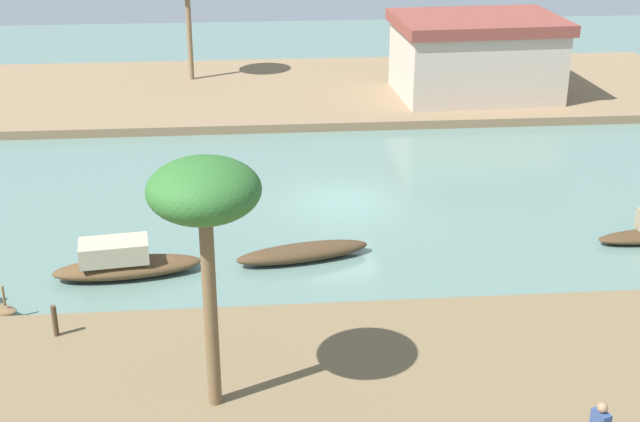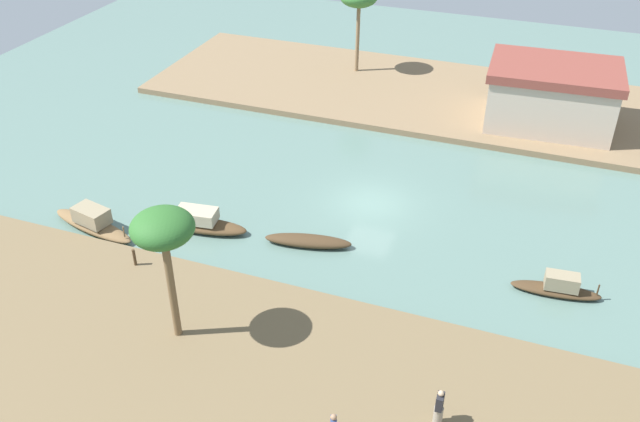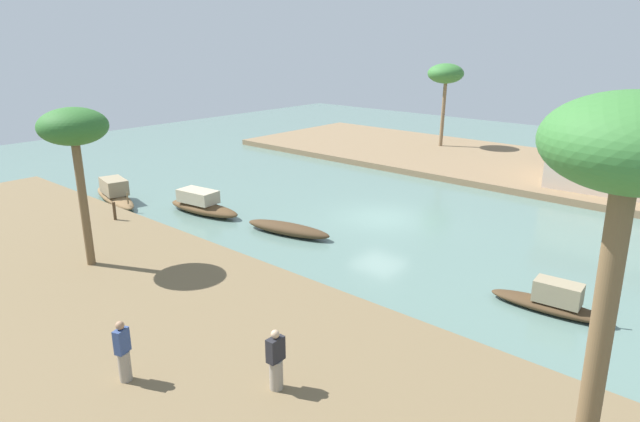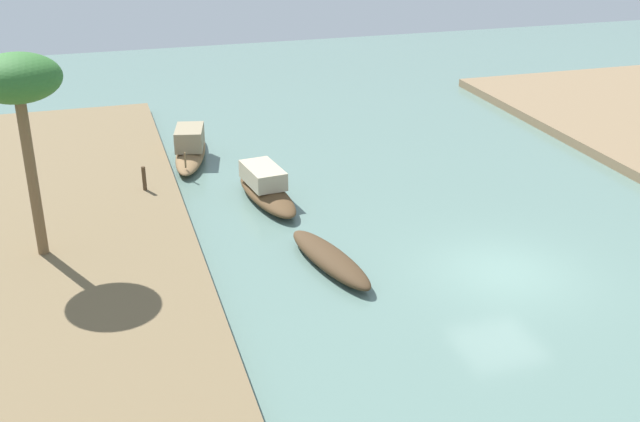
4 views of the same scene
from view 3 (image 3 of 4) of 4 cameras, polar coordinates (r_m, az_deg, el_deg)
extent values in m
plane|color=slate|center=(27.51, 6.27, -0.71)|extent=(68.86, 68.86, 0.00)
cube|color=brown|center=(18.42, -21.54, -10.88)|extent=(39.65, 12.68, 0.40)
cube|color=#846B4C|center=(39.92, 18.54, 4.56)|extent=(39.65, 12.68, 0.40)
ellipsoid|color=#47331E|center=(25.05, -3.33, -1.85)|extent=(4.38, 1.85, 0.53)
ellipsoid|color=#47331E|center=(19.78, 22.63, -9.04)|extent=(3.96, 1.28, 0.38)
cube|color=gray|center=(19.52, 23.33, -7.72)|extent=(1.51, 0.88, 0.71)
cylinder|color=#47331E|center=(19.37, 27.70, -8.97)|extent=(0.07, 0.07, 0.52)
ellipsoid|color=brown|center=(31.90, -20.38, 1.32)|extent=(5.37, 2.24, 0.50)
cube|color=gray|center=(31.67, -20.47, 2.42)|extent=(1.97, 1.42, 0.80)
cylinder|color=brown|center=(29.62, -19.21, 1.24)|extent=(0.07, 0.07, 0.59)
ellipsoid|color=brown|center=(28.53, -11.89, 0.26)|extent=(4.56, 1.80, 0.55)
cube|color=tan|center=(28.61, -12.47, 1.51)|extent=(2.15, 1.35, 0.63)
cylinder|color=gray|center=(14.00, -4.54, -16.44)|extent=(0.34, 0.34, 0.77)
cube|color=#232328|center=(13.62, -4.61, -14.03)|extent=(0.26, 0.45, 0.61)
sphere|color=tan|center=(13.41, -4.65, -12.54)|extent=(0.21, 0.21, 0.21)
cylinder|color=gray|center=(15.03, -19.48, -14.84)|extent=(0.39, 0.39, 0.79)
cube|color=#33477A|center=(14.67, -19.76, -12.48)|extent=(0.33, 0.43, 0.63)
sphere|color=#9E7556|center=(14.47, -19.94, -11.03)|extent=(0.22, 0.22, 0.22)
cylinder|color=#4C3823|center=(27.42, -20.43, 0.01)|extent=(0.14, 0.14, 0.86)
cylinder|color=brown|center=(21.91, -23.19, 0.67)|extent=(0.31, 0.31, 4.72)
ellipsoid|color=#2D6628|center=(21.33, -24.11, 7.98)|extent=(2.39, 2.39, 1.31)
cylinder|color=brown|center=(9.73, 26.36, -15.53)|extent=(0.34, 0.80, 6.39)
ellipsoid|color=#387533|center=(8.44, 29.75, 6.16)|extent=(2.48, 2.48, 1.36)
cylinder|color=#7F6647|center=(44.12, 12.56, 9.76)|extent=(0.27, 0.42, 4.95)
ellipsoid|color=#387533|center=(43.83, 12.83, 13.66)|extent=(2.69, 2.69, 1.48)
cube|color=#C6B29E|center=(35.25, 29.27, 4.67)|extent=(7.76, 5.82, 3.32)
cube|color=brown|center=(34.94, 29.75, 7.76)|extent=(8.22, 6.17, 0.55)
camera|label=1|loc=(20.41, -76.94, 14.96)|focal=49.83mm
camera|label=2|loc=(15.50, -116.15, 40.23)|focal=38.54mm
camera|label=4|loc=(11.11, 59.68, 19.85)|focal=43.84mm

